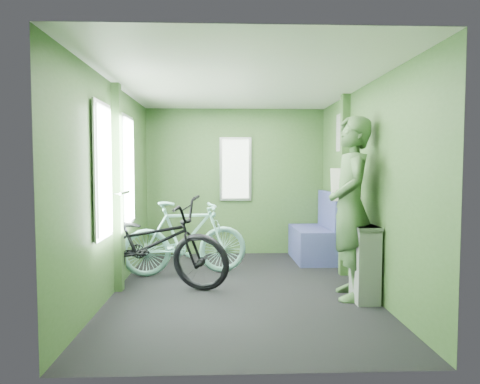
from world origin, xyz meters
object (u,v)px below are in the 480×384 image
object	(u,v)px
waste_box	(365,264)
bench_seat	(314,240)
bicycle_mint	(186,275)
passenger	(351,208)
bicycle_black	(148,287)

from	to	relation	value
waste_box	bench_seat	world-z (taller)	bench_seat
bicycle_mint	passenger	world-z (taller)	passenger
passenger	bench_seat	xyz separation A→B (m)	(-0.00, 1.80, -0.66)
bicycle_mint	waste_box	bearing A→B (deg)	-131.82
passenger	bench_seat	world-z (taller)	passenger
waste_box	bench_seat	bearing A→B (deg)	93.28
bicycle_mint	waste_box	world-z (taller)	waste_box
passenger	bench_seat	size ratio (longest dim) A/B	1.87
bicycle_black	bicycle_mint	world-z (taller)	bicycle_black
bicycle_black	bench_seat	distance (m)	2.60
bench_seat	bicycle_mint	bearing A→B (deg)	-157.54
bicycle_black	bench_seat	size ratio (longest dim) A/B	1.92
bicycle_mint	bench_seat	world-z (taller)	bench_seat
bicycle_mint	passenger	bearing A→B (deg)	-129.58
bicycle_black	passenger	world-z (taller)	passenger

